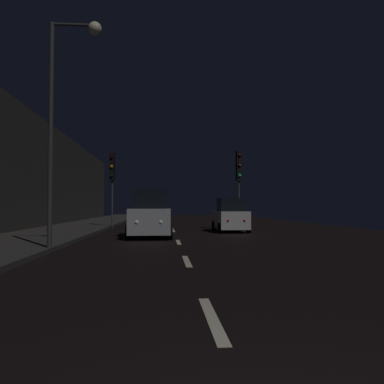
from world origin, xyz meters
The scene contains 9 objects.
ground centered at (0.00, 24.50, -0.01)m, with size 25.25×84.00×0.02m, color black.
sidewalk_left centered at (-6.42, 24.50, 0.07)m, with size 4.40×84.00×0.15m, color #33302D.
building_facade_left centered at (-9.02, 21.00, 3.67)m, with size 0.80×63.00×7.34m, color #2D2B28.
lane_centerline centered at (0.00, 17.35, 0.01)m, with size 0.16×32.09×0.01m.
traffic_light_far_left centered at (-4.13, 25.44, 3.79)m, with size 0.37×0.48×5.18m.
traffic_light_far_right centered at (4.13, 22.42, 3.64)m, with size 0.34×0.47×5.00m.
streetlamp_overhead centered at (-3.88, 10.99, 5.02)m, with size 1.70×0.44×7.64m.
car_approaching_headlights centered at (-1.25, 17.11, 1.03)m, with size 2.07×4.47×2.25m.
car_parked_right_far centered at (3.32, 20.96, 0.90)m, with size 1.80×3.91×1.97m.
Camera 1 is at (-0.65, -2.29, 1.48)m, focal length 37.28 mm.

